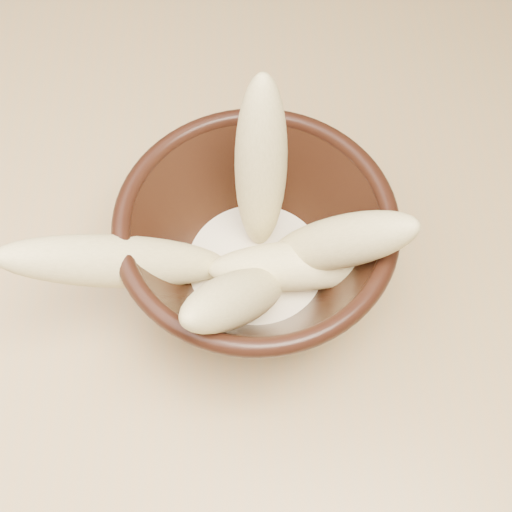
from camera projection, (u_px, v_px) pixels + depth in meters
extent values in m
plane|color=tan|center=(145.00, 406.00, 1.29)|extent=(4.00, 4.00, 0.00)
cube|color=tan|center=(36.00, 162.00, 0.65)|extent=(1.20, 0.80, 0.04)
cylinder|color=tan|center=(461.00, 126.00, 1.15)|extent=(0.05, 0.05, 0.71)
cylinder|color=black|center=(256.00, 285.00, 0.56)|extent=(0.08, 0.08, 0.01)
cylinder|color=black|center=(256.00, 273.00, 0.54)|extent=(0.08, 0.08, 0.01)
torus|color=black|center=(256.00, 222.00, 0.48)|extent=(0.19, 0.19, 0.01)
cylinder|color=beige|center=(256.00, 267.00, 0.53)|extent=(0.11, 0.11, 0.02)
ellipsoid|color=#C9BA77|center=(261.00, 167.00, 0.48)|extent=(0.04, 0.07, 0.15)
ellipsoid|color=#C9BA77|center=(122.00, 261.00, 0.47)|extent=(0.17, 0.08, 0.13)
ellipsoid|color=#C9BA77|center=(338.00, 243.00, 0.48)|extent=(0.12, 0.08, 0.13)
ellipsoid|color=#C9BA77|center=(300.00, 266.00, 0.50)|extent=(0.13, 0.04, 0.04)
ellipsoid|color=#C9BA77|center=(237.00, 299.00, 0.46)|extent=(0.10, 0.12, 0.12)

